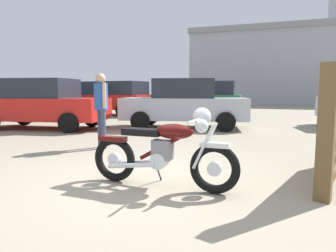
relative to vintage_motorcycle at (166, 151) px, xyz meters
The scene contains 9 objects.
ground_plane 0.59m from the vintage_motorcycle, behind, with size 80.00×80.00×0.00m, color gray.
vintage_motorcycle is the anchor object (origin of this frame).
bystander 3.16m from the vintage_motorcycle, 133.53° to the left, with size 0.37×0.33×1.66m.
blue_hatchback_right 12.51m from the vintage_motorcycle, 119.91° to the left, with size 4.95×2.64×1.74m.
red_hatchback_near 11.85m from the vintage_motorcycle, 98.63° to the left, with size 4.71×2.00×1.74m.
white_estate_far 6.48m from the vintage_motorcycle, 100.64° to the left, with size 4.41×2.39×1.67m.
pale_sedan_back 7.52m from the vintage_motorcycle, 139.47° to the left, with size 4.35×2.25×1.67m.
silver_sedan_mid 12.04m from the vintage_motorcycle, 137.30° to the left, with size 4.36×2.26×1.67m.
industrial_building 30.50m from the vintage_motorcycle, 82.36° to the left, with size 18.05×13.32×15.93m.
Camera 1 is at (1.43, -3.80, 1.29)m, focal length 32.53 mm.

